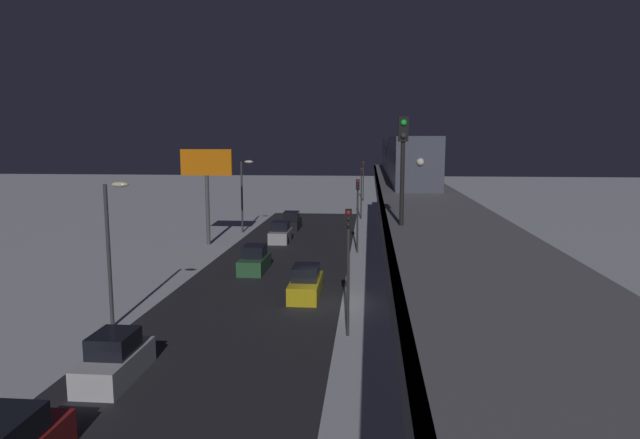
% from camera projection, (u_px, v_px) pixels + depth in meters
% --- Properties ---
extents(ground_plane, '(240.00, 240.00, 0.00)m').
position_uv_depth(ground_plane, '(321.00, 304.00, 32.97)').
color(ground_plane, silver).
extents(avenue_asphalt, '(11.00, 81.72, 0.01)m').
position_uv_depth(avenue_asphalt, '(251.00, 302.00, 33.35)').
color(avenue_asphalt, '#28282D').
rests_on(avenue_asphalt, ground_plane).
extents(elevated_railway, '(5.00, 81.72, 6.57)m').
position_uv_depth(elevated_railway, '(420.00, 211.00, 31.64)').
color(elevated_railway, slate).
rests_on(elevated_railway, ground_plane).
extents(subway_train, '(2.94, 36.87, 3.40)m').
position_uv_depth(subway_train, '(402.00, 155.00, 50.90)').
color(subway_train, '#4C5160').
rests_on(subway_train, elevated_railway).
extents(rail_signal, '(0.36, 0.41, 4.00)m').
position_uv_depth(rail_signal, '(403.00, 152.00, 20.11)').
color(rail_signal, black).
rests_on(rail_signal, elevated_railway).
extents(sedan_silver, '(1.91, 4.08, 1.97)m').
position_uv_depth(sedan_silver, '(281.00, 234.00, 53.11)').
color(sedan_silver, '#B2B2B7').
rests_on(sedan_silver, ground_plane).
extents(sedan_white, '(1.80, 4.13, 1.97)m').
position_uv_depth(sedan_white, '(115.00, 360.00, 22.49)').
color(sedan_white, silver).
rests_on(sedan_white, ground_plane).
extents(sedan_yellow, '(1.80, 4.69, 1.97)m').
position_uv_depth(sedan_yellow, '(306.00, 284.00, 34.45)').
color(sedan_yellow, gold).
rests_on(sedan_yellow, ground_plane).
extents(sedan_green, '(1.80, 4.16, 1.97)m').
position_uv_depth(sedan_green, '(254.00, 261.00, 41.08)').
color(sedan_green, '#2D6038').
rests_on(sedan_green, ground_plane).
extents(sedan_black, '(1.80, 4.11, 1.97)m').
position_uv_depth(sedan_black, '(291.00, 222.00, 60.40)').
color(sedan_black, black).
rests_on(sedan_black, ground_plane).
extents(traffic_light_near, '(0.32, 0.44, 6.40)m').
position_uv_depth(traffic_light_near, '(348.00, 254.00, 26.98)').
color(traffic_light_near, '#2D2D2D').
rests_on(traffic_light_near, ground_plane).
extents(traffic_light_mid, '(0.32, 0.44, 6.40)m').
position_uv_depth(traffic_light_mid, '(358.00, 205.00, 47.39)').
color(traffic_light_mid, '#2D2D2D').
rests_on(traffic_light_mid, ground_plane).
extents(traffic_light_far, '(0.32, 0.44, 6.40)m').
position_uv_depth(traffic_light_far, '(361.00, 185.00, 67.80)').
color(traffic_light_far, '#2D2D2D').
rests_on(traffic_light_far, ground_plane).
extents(traffic_light_distant, '(0.32, 0.44, 6.40)m').
position_uv_depth(traffic_light_distant, '(363.00, 175.00, 88.21)').
color(traffic_light_distant, '#2D2D2D').
rests_on(traffic_light_distant, ground_plane).
extents(commercial_billboard, '(4.80, 0.36, 8.90)m').
position_uv_depth(commercial_billboard, '(207.00, 172.00, 50.76)').
color(commercial_billboard, '#4C4C51').
rests_on(commercial_billboard, ground_plane).
extents(street_lamp_near, '(1.35, 0.44, 7.65)m').
position_uv_depth(street_lamp_near, '(112.00, 236.00, 28.27)').
color(street_lamp_near, '#38383D').
rests_on(street_lamp_near, ground_plane).
extents(street_lamp_far, '(1.35, 0.44, 7.65)m').
position_uv_depth(street_lamp_far, '(244.00, 187.00, 57.84)').
color(street_lamp_far, '#38383D').
rests_on(street_lamp_far, ground_plane).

